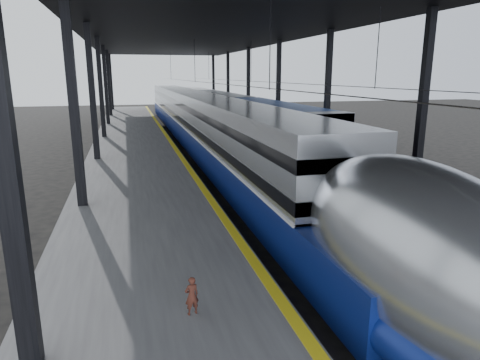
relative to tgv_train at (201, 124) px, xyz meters
name	(u,v)px	position (x,y,z in m)	size (l,w,h in m)	color
ground	(257,264)	(-2.00, -22.55, -2.10)	(160.00, 160.00, 0.00)	black
platform	(134,151)	(-5.50, -2.55, -1.60)	(6.00, 80.00, 1.00)	#4C4C4F
yellow_strip	(172,143)	(-2.70, -2.55, -1.10)	(0.30, 80.00, 0.01)	gold
rails	(238,152)	(2.50, -2.55, -2.02)	(6.52, 80.00, 0.16)	slate
canopy	(203,32)	(-0.10, -2.55, 7.01)	(18.00, 75.00, 9.47)	black
tgv_train	(201,124)	(0.00, 0.00, 0.00)	(3.14, 65.20, 4.50)	#B0B2B7
second_train	(223,110)	(5.00, 13.86, -0.08)	(2.90, 56.05, 4.00)	navy
child	(192,296)	(-4.76, -26.67, -0.67)	(0.32, 0.21, 0.87)	#4C2319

